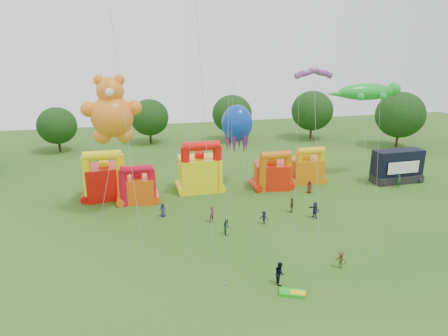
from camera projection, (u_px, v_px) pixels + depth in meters
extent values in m
plane|color=#2A5618|center=(321.00, 320.00, 29.07)|extent=(160.00, 160.00, 0.00)
cylinder|color=#352314|center=(397.00, 138.00, 78.53)|extent=(0.44, 0.44, 3.72)
ellipsoid|color=#153610|center=(400.00, 115.00, 77.20)|extent=(9.30, 9.30, 8.89)
cylinder|color=#352314|center=(311.00, 131.00, 85.71)|extent=(0.44, 0.44, 3.51)
ellipsoid|color=#153610|center=(312.00, 111.00, 84.45)|extent=(8.77, 8.78, 8.39)
cylinder|color=#352314|center=(232.00, 133.00, 83.71)|extent=(0.44, 0.44, 3.30)
ellipsoid|color=#153610|center=(232.00, 114.00, 82.53)|extent=(8.25, 8.25, 7.88)
cylinder|color=#352314|center=(151.00, 136.00, 81.83)|extent=(0.44, 0.44, 3.09)
ellipsoid|color=#153610|center=(150.00, 117.00, 80.73)|extent=(7.73, 7.72, 7.38)
cylinder|color=#352314|center=(59.00, 144.00, 75.25)|extent=(0.44, 0.44, 2.88)
ellipsoid|color=#153610|center=(57.00, 126.00, 74.22)|extent=(7.20, 7.20, 6.88)
cube|color=red|center=(105.00, 182.00, 52.28)|extent=(5.95, 5.13, 4.25)
cylinder|color=#FFF00D|center=(87.00, 180.00, 50.15)|extent=(1.15, 1.15, 6.07)
cylinder|color=#FFF00D|center=(121.00, 177.00, 51.06)|extent=(1.15, 1.15, 6.07)
cylinder|color=#FFF00D|center=(102.00, 156.00, 49.72)|extent=(4.66, 1.21, 1.21)
sphere|color=#FFF00D|center=(104.00, 164.00, 51.57)|extent=(1.40, 1.40, 1.40)
cube|color=#E7540C|center=(138.00, 189.00, 51.03)|extent=(4.96, 4.22, 3.24)
cylinder|color=red|center=(123.00, 188.00, 49.24)|extent=(0.98, 0.98, 4.62)
cylinder|color=red|center=(152.00, 186.00, 50.02)|extent=(0.98, 0.98, 4.62)
cylinder|color=red|center=(136.00, 170.00, 48.95)|extent=(3.96, 1.03, 1.03)
sphere|color=red|center=(137.00, 175.00, 50.47)|extent=(1.40, 1.40, 1.40)
cube|color=#FFF00D|center=(200.00, 174.00, 54.94)|extent=(5.51, 4.41, 4.62)
cylinder|color=red|center=(186.00, 171.00, 52.69)|extent=(1.21, 1.21, 6.59)
cylinder|color=red|center=(217.00, 169.00, 53.65)|extent=(1.21, 1.21, 6.59)
cylinder|color=red|center=(201.00, 146.00, 52.20)|extent=(4.89, 1.27, 1.27)
sphere|color=red|center=(199.00, 155.00, 54.18)|extent=(1.40, 1.40, 1.40)
cube|color=red|center=(271.00, 175.00, 55.98)|extent=(5.31, 4.59, 3.53)
cylinder|color=orange|center=(262.00, 174.00, 54.09)|extent=(1.03, 1.03, 5.04)
cylinder|color=orange|center=(288.00, 172.00, 54.91)|extent=(1.03, 1.03, 5.04)
cylinder|color=orange|center=(276.00, 155.00, 53.76)|extent=(4.15, 1.08, 1.08)
sphere|color=orange|center=(272.00, 161.00, 55.37)|extent=(1.40, 1.40, 1.40)
cube|color=orange|center=(305.00, 170.00, 58.43)|extent=(4.46, 3.57, 3.49)
cylinder|color=#FBB80D|center=(298.00, 169.00, 56.62)|extent=(0.98, 0.98, 4.98)
cylinder|color=#FBB80D|center=(321.00, 167.00, 57.39)|extent=(0.98, 0.98, 4.98)
cylinder|color=#FBB80D|center=(311.00, 151.00, 56.28)|extent=(3.96, 1.03, 1.03)
sphere|color=#FBB80D|center=(306.00, 157.00, 57.83)|extent=(1.40, 1.40, 1.40)
cube|color=black|center=(396.00, 178.00, 58.52)|extent=(7.41, 2.94, 1.10)
cube|color=black|center=(397.00, 162.00, 58.01)|extent=(7.40, 2.58, 3.67)
cube|color=white|center=(404.00, 168.00, 56.78)|extent=(5.07, 0.21, 1.73)
cylinder|color=black|center=(383.00, 183.00, 56.88)|extent=(0.30, 0.90, 0.90)
cylinder|color=black|center=(419.00, 180.00, 58.20)|extent=(0.30, 0.90, 0.90)
sphere|color=orange|center=(112.00, 116.00, 44.24)|extent=(4.69, 4.69, 4.69)
sphere|color=orange|center=(110.00, 91.00, 43.43)|extent=(2.98, 2.98, 2.98)
sphere|color=orange|center=(99.00, 80.00, 42.85)|extent=(1.17, 1.17, 1.17)
sphere|color=orange|center=(119.00, 80.00, 43.32)|extent=(1.17, 1.17, 1.17)
sphere|color=orange|center=(88.00, 109.00, 43.44)|extent=(1.70, 1.70, 1.70)
sphere|color=orange|center=(134.00, 108.00, 44.54)|extent=(1.70, 1.70, 1.70)
sphere|color=orange|center=(103.00, 135.00, 44.60)|extent=(1.92, 1.92, 1.92)
sphere|color=orange|center=(124.00, 134.00, 45.12)|extent=(1.92, 1.92, 1.92)
sphere|color=white|center=(110.00, 92.00, 42.09)|extent=(0.85, 0.85, 0.85)
ellipsoid|color=green|center=(367.00, 92.00, 57.51)|extent=(9.10, 2.84, 2.42)
sphere|color=green|center=(394.00, 89.00, 58.43)|extent=(1.95, 1.95, 1.95)
cone|color=green|center=(337.00, 94.00, 56.53)|extent=(3.55, 1.42, 1.42)
sphere|color=green|center=(371.00, 94.00, 59.39)|extent=(1.07, 1.07, 1.07)
sphere|color=green|center=(383.00, 96.00, 56.74)|extent=(1.07, 1.07, 1.07)
sphere|color=green|center=(350.00, 95.00, 58.59)|extent=(1.07, 1.07, 1.07)
sphere|color=green|center=(361.00, 97.00, 55.95)|extent=(1.07, 1.07, 1.07)
ellipsoid|color=#0B38B1|center=(237.00, 123.00, 56.06)|extent=(4.35, 4.35, 5.23)
cone|color=#591E8C|center=(246.00, 139.00, 57.08)|extent=(0.98, 0.98, 3.48)
cone|color=#591E8C|center=(239.00, 138.00, 58.06)|extent=(0.98, 0.98, 3.48)
cone|color=#591E8C|center=(230.00, 138.00, 57.74)|extent=(0.98, 0.98, 3.48)
cone|color=#591E8C|center=(227.00, 140.00, 56.45)|extent=(0.98, 0.98, 3.48)
cone|color=#591E8C|center=(234.00, 142.00, 55.46)|extent=(0.98, 0.98, 3.48)
cone|color=#591E8C|center=(244.00, 142.00, 55.78)|extent=(0.98, 0.98, 3.48)
cube|color=green|center=(292.00, 293.00, 32.09)|extent=(2.23, 1.73, 0.24)
cube|color=yellow|center=(298.00, 293.00, 31.86)|extent=(1.34, 1.04, 0.10)
imported|color=#272A42|center=(163.00, 210.00, 46.52)|extent=(0.93, 0.74, 1.66)
imported|color=maroon|center=(212.00, 214.00, 45.15)|extent=(0.77, 0.78, 1.81)
imported|color=#1A4127|center=(227.00, 227.00, 42.13)|extent=(0.68, 0.85, 1.71)
imported|color=black|center=(264.00, 218.00, 44.61)|extent=(1.13, 0.92, 1.53)
imported|color=#403519|center=(292.00, 205.00, 47.75)|extent=(0.89, 1.11, 1.77)
imported|color=#282640|center=(315.00, 210.00, 46.21)|extent=(1.04, 1.86, 1.91)
imported|color=#572018|center=(309.00, 187.00, 54.03)|extent=(1.00, 0.99, 1.75)
imported|color=#1B4523|center=(399.00, 181.00, 56.15)|extent=(0.76, 0.62, 1.80)
imported|color=black|center=(280.00, 273.00, 33.30)|extent=(0.86, 1.05, 1.97)
imported|color=#43361A|center=(341.00, 260.00, 35.73)|extent=(1.13, 1.16, 1.59)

